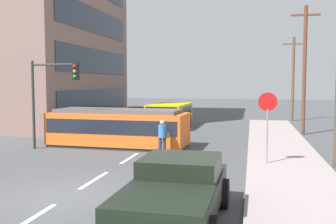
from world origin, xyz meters
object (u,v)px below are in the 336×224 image
object	(u,v)px
streetcar_tram	(118,127)
city_bus	(170,114)
utility_pole_far	(293,77)
parked_sedan_furthest	(140,112)
stop_sign	(267,113)
parked_sedan_far	(109,117)
parked_sedan_mid	(79,125)
utility_pole_mid	(304,68)
pedestrian_crossing	(162,136)
traffic_light_mast	(52,87)
pickup_truck_parked	(177,191)

from	to	relation	value
streetcar_tram	city_bus	xyz separation A→B (m)	(0.91, 8.91, -0.01)
city_bus	utility_pole_far	xyz separation A→B (m)	(9.54, 7.45, 2.83)
parked_sedan_furthest	stop_sign	xyz separation A→B (m)	(10.91, -18.92, 1.57)
parked_sedan_far	stop_sign	bearing A→B (deg)	-47.78
parked_sedan_furthest	stop_sign	world-z (taller)	stop_sign
streetcar_tram	parked_sedan_furthest	distance (m)	15.94
parked_sedan_mid	stop_sign	world-z (taller)	stop_sign
parked_sedan_far	utility_pole_far	size ratio (longest dim) A/B	0.58
city_bus	parked_sedan_far	bearing A→B (deg)	172.27
parked_sedan_furthest	utility_pole_far	size ratio (longest dim) A/B	0.55
city_bus	utility_pole_mid	world-z (taller)	utility_pole_mid
pedestrian_crossing	parked_sedan_far	size ratio (longest dim) A/B	0.39
streetcar_tram	utility_pole_far	distance (m)	19.62
streetcar_tram	parked_sedan_far	world-z (taller)	streetcar_tram
pedestrian_crossing	parked_sedan_furthest	bearing A→B (deg)	109.53
streetcar_tram	stop_sign	xyz separation A→B (m)	(7.56, -3.34, 1.16)
utility_pole_mid	utility_pole_far	world-z (taller)	utility_pole_mid
pedestrian_crossing	utility_pole_far	size ratio (longest dim) A/B	0.23
pedestrian_crossing	stop_sign	distance (m)	5.04
parked_sedan_far	traffic_light_mast	world-z (taller)	traffic_light_mast
pickup_truck_parked	parked_sedan_far	bearing A→B (deg)	115.13
pedestrian_crossing	traffic_light_mast	xyz separation A→B (m)	(-5.84, 0.42, 2.23)
city_bus	parked_sedan_furthest	xyz separation A→B (m)	(-4.25, 6.67, -0.41)
city_bus	parked_sedan_furthest	bearing A→B (deg)	122.54
streetcar_tram	parked_sedan_mid	size ratio (longest dim) A/B	1.76
streetcar_tram	pickup_truck_parked	distance (m)	11.63
parked_sedan_mid	stop_sign	bearing A→B (deg)	-32.03
parked_sedan_far	utility_pole_mid	size ratio (longest dim) A/B	0.51
parked_sedan_mid	parked_sedan_far	xyz separation A→B (m)	(-0.07, 5.63, -0.00)
streetcar_tram	stop_sign	size ratio (longest dim) A/B	2.58
parked_sedan_furthest	utility_pole_far	xyz separation A→B (m)	(13.80, 0.79, 3.24)
parked_sedan_mid	traffic_light_mast	size ratio (longest dim) A/B	0.94
utility_pole_mid	pickup_truck_parked	bearing A→B (deg)	-106.09
city_bus	parked_sedan_mid	size ratio (longest dim) A/B	1.21
pickup_truck_parked	stop_sign	bearing A→B (deg)	71.49
stop_sign	utility_pole_far	size ratio (longest dim) A/B	0.39
pickup_truck_parked	parked_sedan_furthest	world-z (taller)	pickup_truck_parked
traffic_light_mast	utility_pole_mid	world-z (taller)	utility_pole_mid
streetcar_tram	parked_sedan_far	size ratio (longest dim) A/B	1.74
city_bus	utility_pole_far	distance (m)	12.44
utility_pole_far	pickup_truck_parked	bearing A→B (deg)	-101.10
pedestrian_crossing	traffic_light_mast	size ratio (longest dim) A/B	0.37
parked_sedan_far	traffic_light_mast	size ratio (longest dim) A/B	0.95
utility_pole_far	traffic_light_mast	bearing A→B (deg)	-126.83
traffic_light_mast	pedestrian_crossing	bearing A→B (deg)	-4.16
parked_sedan_mid	utility_pole_mid	xyz separation A→B (m)	(14.34, 3.07, 3.72)
stop_sign	utility_pole_mid	world-z (taller)	utility_pole_mid
pedestrian_crossing	utility_pole_mid	size ratio (longest dim) A/B	0.20
pickup_truck_parked	traffic_light_mast	world-z (taller)	traffic_light_mast
parked_sedan_mid	traffic_light_mast	distance (m)	6.18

